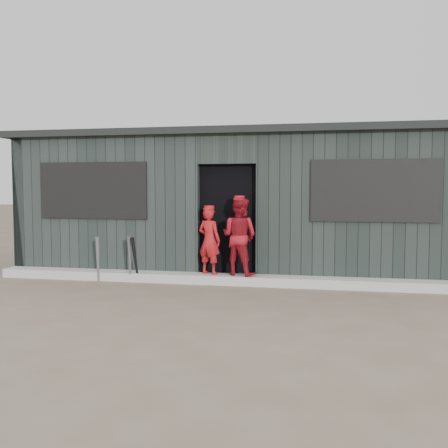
% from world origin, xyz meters
% --- Properties ---
extents(ground, '(80.00, 80.00, 0.00)m').
position_xyz_m(ground, '(0.00, 0.00, 0.00)').
color(ground, brown).
rests_on(ground, ground).
extents(curb, '(8.00, 0.36, 0.15)m').
position_xyz_m(curb, '(0.00, 1.82, 0.07)').
color(curb, '#AAABA5').
rests_on(curb, ground).
extents(bat_left, '(0.15, 0.24, 0.78)m').
position_xyz_m(bat_left, '(-2.13, 1.56, 0.39)').
color(bat_left, gray).
rests_on(bat_left, ground).
extents(bat_mid, '(0.12, 0.22, 0.80)m').
position_xyz_m(bat_mid, '(-1.58, 1.61, 0.40)').
color(bat_mid, slate).
rests_on(bat_mid, ground).
extents(bat_right, '(0.09, 0.36, 0.79)m').
position_xyz_m(bat_right, '(-1.47, 1.59, 0.39)').
color(bat_right, black).
rests_on(bat_right, ground).
extents(player_red_left, '(0.48, 0.40, 1.13)m').
position_xyz_m(player_red_left, '(-0.27, 1.87, 0.71)').
color(player_red_left, '#AF151B').
rests_on(player_red_left, curb).
extents(player_red_right, '(0.76, 0.68, 1.29)m').
position_xyz_m(player_red_right, '(0.25, 1.86, 0.80)').
color(player_red_right, maroon).
rests_on(player_red_right, curb).
extents(player_grey_back, '(0.54, 0.35, 1.08)m').
position_xyz_m(player_grey_back, '(0.22, 2.31, 0.54)').
color(player_grey_back, '#B5B5B5').
rests_on(player_grey_back, ground).
extents(dugout, '(8.30, 3.30, 2.62)m').
position_xyz_m(dugout, '(-0.00, 3.50, 1.29)').
color(dugout, black).
rests_on(dugout, ground).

